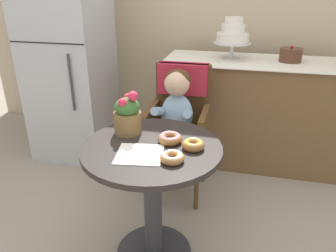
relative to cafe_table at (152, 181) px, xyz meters
The scene contains 12 objects.
cafe_table is the anchor object (origin of this frame).
wicker_chair 0.76m from the cafe_table, 90.21° to the left, with size 0.42×0.45×0.95m.
seated_child 0.61m from the cafe_table, 90.26° to the left, with size 0.27×0.32×0.73m.
paper_napkin 0.24m from the cafe_table, 107.19° to the right, with size 0.22×0.21×0.00m, color white.
donut_front 0.30m from the cafe_table, 43.50° to the right, with size 0.11×0.11×0.04m.
donut_mid 0.26m from the cafe_table, 36.71° to the left, with size 0.12×0.12×0.04m.
donut_side 0.32m from the cafe_table, ahead, with size 0.11×0.11×0.04m.
flower_vase 0.38m from the cafe_table, 143.81° to the left, with size 0.15×0.15×0.24m.
display_counter 1.41m from the cafe_table, 67.07° to the left, with size 1.56×0.62×0.90m.
tiered_cake_stand 1.46m from the cafe_table, 76.63° to the left, with size 0.30×0.30×0.33m.
round_layer_cake 1.60m from the cafe_table, 59.81° to the left, with size 0.17×0.17×0.13m.
refrigerator 1.56m from the cafe_table, 133.67° to the left, with size 0.64×0.63×1.70m.
Camera 1 is at (0.42, -1.40, 1.48)m, focal length 34.51 mm.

